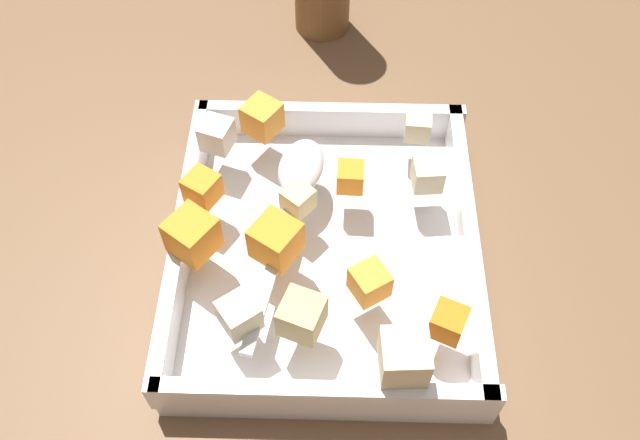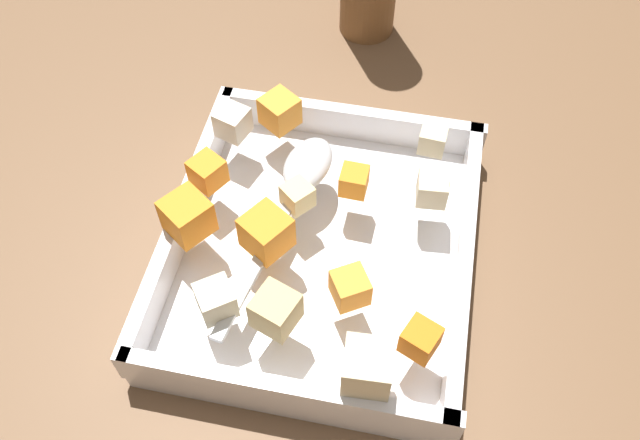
% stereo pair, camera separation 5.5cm
% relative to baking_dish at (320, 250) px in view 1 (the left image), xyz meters
% --- Properties ---
extents(ground_plane, '(4.00, 4.00, 0.00)m').
position_rel_baking_dish_xyz_m(ground_plane, '(0.02, 0.00, -0.01)').
color(ground_plane, brown).
extents(baking_dish, '(0.29, 0.25, 0.05)m').
position_rel_baking_dish_xyz_m(baking_dish, '(0.00, 0.00, 0.00)').
color(baking_dish, silver).
rests_on(baking_dish, ground_plane).
extents(carrot_chunk_near_left, '(0.02, 0.02, 0.02)m').
position_rel_baking_dish_xyz_m(carrot_chunk_near_left, '(-0.04, 0.02, 0.05)').
color(carrot_chunk_near_left, orange).
rests_on(carrot_chunk_near_left, baking_dish).
extents(carrot_chunk_center, '(0.05, 0.05, 0.03)m').
position_rel_baking_dish_xyz_m(carrot_chunk_center, '(0.03, -0.04, 0.05)').
color(carrot_chunk_center, orange).
rests_on(carrot_chunk_center, baking_dish).
extents(carrot_chunk_front_center, '(0.04, 0.04, 0.03)m').
position_rel_baking_dish_xyz_m(carrot_chunk_front_center, '(0.06, 0.04, 0.05)').
color(carrot_chunk_front_center, orange).
rests_on(carrot_chunk_front_center, baking_dish).
extents(carrot_chunk_corner_nw, '(0.05, 0.05, 0.03)m').
position_rel_baking_dish_xyz_m(carrot_chunk_corner_nw, '(0.02, -0.11, 0.05)').
color(carrot_chunk_corner_nw, orange).
rests_on(carrot_chunk_corner_nw, baking_dish).
extents(carrot_chunk_corner_sw, '(0.04, 0.04, 0.03)m').
position_rel_baking_dish_xyz_m(carrot_chunk_corner_sw, '(-0.03, -0.10, 0.05)').
color(carrot_chunk_corner_sw, orange).
rests_on(carrot_chunk_corner_sw, baking_dish).
extents(carrot_chunk_corner_ne, '(0.03, 0.03, 0.02)m').
position_rel_baking_dish_xyz_m(carrot_chunk_corner_ne, '(0.09, 0.09, 0.05)').
color(carrot_chunk_corner_ne, orange).
rests_on(carrot_chunk_corner_ne, baking_dish).
extents(carrot_chunk_far_right, '(0.04, 0.04, 0.03)m').
position_rel_baking_dish_xyz_m(carrot_chunk_far_right, '(-0.11, -0.06, 0.05)').
color(carrot_chunk_far_right, orange).
rests_on(carrot_chunk_far_right, baking_dish).
extents(potato_chunk_rim_edge, '(0.02, 0.02, 0.02)m').
position_rel_baking_dish_xyz_m(potato_chunk_rim_edge, '(-0.11, 0.08, 0.05)').
color(potato_chunk_rim_edge, beige).
rests_on(potato_chunk_rim_edge, baking_dish).
extents(potato_chunk_back_center, '(0.03, 0.03, 0.03)m').
position_rel_baking_dish_xyz_m(potato_chunk_back_center, '(-0.05, 0.09, 0.05)').
color(potato_chunk_back_center, beige).
rests_on(potato_chunk_back_center, baking_dish).
extents(potato_chunk_corner_se, '(0.04, 0.04, 0.03)m').
position_rel_baking_dish_xyz_m(potato_chunk_corner_se, '(0.09, -0.06, 0.05)').
color(potato_chunk_corner_se, beige).
rests_on(potato_chunk_corner_se, baking_dish).
extents(potato_chunk_heap_top, '(0.04, 0.04, 0.03)m').
position_rel_baking_dish_xyz_m(potato_chunk_heap_top, '(0.09, -0.02, 0.05)').
color(potato_chunk_heap_top, tan).
rests_on(potato_chunk_heap_top, baking_dish).
extents(potato_chunk_mid_right, '(0.03, 0.03, 0.02)m').
position_rel_baking_dish_xyz_m(potato_chunk_mid_right, '(-0.02, -0.02, 0.05)').
color(potato_chunk_mid_right, '#E0CC89').
rests_on(potato_chunk_mid_right, baking_dish).
extents(potato_chunk_heap_side, '(0.04, 0.04, 0.03)m').
position_rel_baking_dish_xyz_m(potato_chunk_heap_side, '(0.12, 0.06, 0.05)').
color(potato_chunk_heap_side, beige).
rests_on(potato_chunk_heap_side, baking_dish).
extents(parsnip_chunk_mid_left, '(0.03, 0.03, 0.03)m').
position_rel_baking_dish_xyz_m(parsnip_chunk_mid_left, '(-0.09, -0.10, 0.05)').
color(parsnip_chunk_mid_left, silver).
rests_on(parsnip_chunk_mid_left, baking_dish).
extents(serving_spoon, '(0.21, 0.06, 0.02)m').
position_rel_baking_dish_xyz_m(serving_spoon, '(-0.04, -0.02, 0.04)').
color(serving_spoon, silver).
rests_on(serving_spoon, baking_dish).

